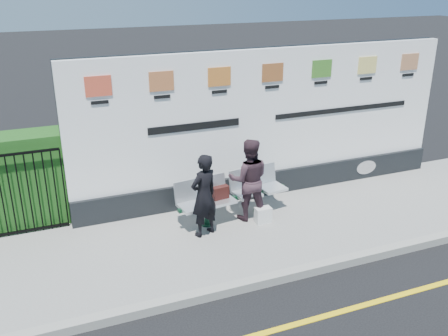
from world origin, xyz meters
name	(u,v)px	position (x,y,z in m)	size (l,w,h in m)	color
ground	(355,308)	(0.00, 0.00, 0.00)	(80.00, 80.00, 0.00)	black
pavement	(275,227)	(0.00, 2.50, 0.06)	(14.00, 3.00, 0.12)	gray
kerb	(318,268)	(0.00, 1.00, 0.07)	(14.00, 0.18, 0.14)	gray
yellow_line	(355,308)	(0.00, 0.00, 0.00)	(14.00, 0.10, 0.01)	yellow
billboard	(269,134)	(0.50, 3.85, 1.42)	(8.00, 0.30, 3.00)	black
hedge	(1,183)	(-4.58, 4.30, 0.97)	(2.35, 0.70, 1.70)	#1C4E17
railing	(2,196)	(-4.58, 3.85, 0.89)	(2.05, 0.06, 1.54)	black
bench	(234,207)	(-0.61, 3.02, 0.35)	(2.17, 0.57, 0.47)	silver
woman_left	(204,196)	(-1.34, 2.63, 0.87)	(0.55, 0.36, 1.50)	black
woman_right	(249,180)	(-0.36, 2.92, 0.90)	(0.76, 0.59, 1.57)	#37242C
handbag_brown	(220,193)	(-0.89, 2.98, 0.71)	(0.30, 0.13, 0.24)	black
carrier_bag_white	(263,215)	(-0.18, 2.65, 0.27)	(0.30, 0.18, 0.30)	silver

